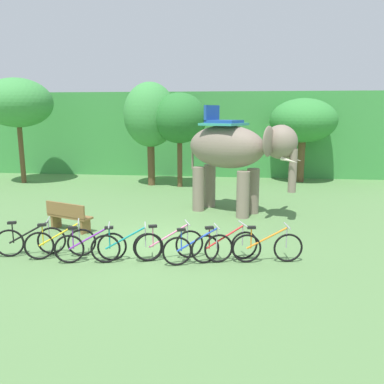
% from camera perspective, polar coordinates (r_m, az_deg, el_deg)
% --- Properties ---
extents(ground_plane, '(80.00, 80.00, 0.00)m').
position_cam_1_polar(ground_plane, '(10.81, -5.05, -7.73)').
color(ground_plane, '#567F47').
extents(foliage_hedge, '(36.00, 6.00, 4.62)m').
position_cam_1_polar(foliage_hedge, '(24.80, 1.73, 8.64)').
color(foliage_hedge, '#3D8E42').
rests_on(foliage_hedge, ground).
extents(tree_center_right, '(3.39, 3.39, 5.18)m').
position_cam_1_polar(tree_center_right, '(21.62, -23.91, 11.66)').
color(tree_center_right, brown).
rests_on(tree_center_right, ground).
extents(tree_left, '(2.53, 2.53, 4.94)m').
position_cam_1_polar(tree_left, '(19.32, -6.05, 10.95)').
color(tree_left, brown).
rests_on(tree_left, ground).
extents(tree_center, '(2.56, 2.56, 4.43)m').
position_cam_1_polar(tree_center, '(18.79, -1.81, 10.57)').
color(tree_center, brown).
rests_on(tree_center, ground).
extents(tree_far_left, '(3.35, 3.35, 4.22)m').
position_cam_1_polar(tree_far_left, '(20.90, 15.76, 9.86)').
color(tree_far_left, brown).
rests_on(tree_far_left, ground).
extents(elephant, '(4.12, 3.11, 3.78)m').
position_cam_1_polar(elephant, '(13.84, 6.16, 5.85)').
color(elephant, gray).
rests_on(elephant, ground).
extents(bike_black, '(1.64, 0.68, 0.92)m').
position_cam_1_polar(bike_black, '(10.75, -22.30, -6.52)').
color(bike_black, black).
rests_on(bike_black, ground).
extents(bike_yellow, '(1.61, 0.74, 0.92)m').
position_cam_1_polar(bike_yellow, '(10.32, -18.47, -6.98)').
color(bike_yellow, black).
rests_on(bike_yellow, ground).
extents(bike_purple, '(1.66, 0.64, 0.92)m').
position_cam_1_polar(bike_purple, '(9.84, -14.44, -7.65)').
color(bike_purple, black).
rests_on(bike_purple, ground).
extents(bike_teal, '(1.67, 0.59, 0.92)m').
position_cam_1_polar(bike_teal, '(9.66, -9.43, -7.80)').
color(bike_teal, black).
rests_on(bike_teal, ground).
extents(bike_pink, '(1.62, 0.73, 0.92)m').
position_cam_1_polar(bike_pink, '(9.70, -3.30, -7.57)').
color(bike_pink, black).
rests_on(bike_pink, ground).
extents(bike_blue, '(1.65, 0.67, 0.92)m').
position_cam_1_polar(bike_blue, '(9.40, 0.85, -8.17)').
color(bike_blue, black).
rests_on(bike_blue, ground).
extents(bike_red, '(1.60, 0.76, 0.92)m').
position_cam_1_polar(bike_red, '(9.61, 4.76, -7.77)').
color(bike_red, black).
rests_on(bike_red, ground).
extents(bike_orange, '(1.70, 0.52, 0.92)m').
position_cam_1_polar(bike_orange, '(9.68, 10.82, -7.80)').
color(bike_orange, black).
rests_on(bike_orange, ground).
extents(wooden_bench, '(1.55, 0.93, 0.89)m').
position_cam_1_polar(wooden_bench, '(12.49, -17.43, -3.28)').
color(wooden_bench, brown).
rests_on(wooden_bench, ground).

